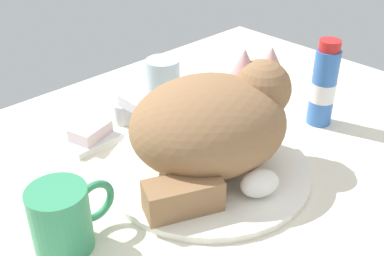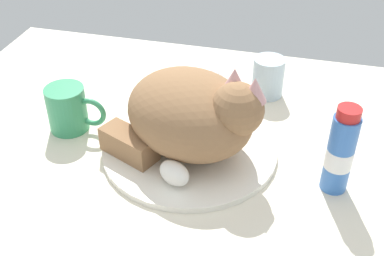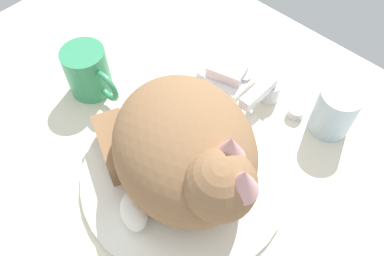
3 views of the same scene
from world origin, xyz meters
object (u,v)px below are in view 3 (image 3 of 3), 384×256
at_px(cat, 185,151).
at_px(rinse_cup, 335,111).
at_px(coffee_mug, 89,72).
at_px(faucet, 266,92).
at_px(soap_bar, 227,70).

height_order(cat, rinse_cup, cat).
xyz_separation_m(cat, coffee_mug, (-0.25, 0.02, -0.04)).
xyz_separation_m(faucet, soap_bar, (-0.08, -0.01, -0.00)).
bearing_deg(cat, faucet, 92.17).
xyz_separation_m(cat, soap_bar, (-0.09, 0.20, -0.06)).
relative_size(coffee_mug, soap_bar, 1.79).
xyz_separation_m(coffee_mug, soap_bar, (0.16, 0.18, -0.02)).
xyz_separation_m(faucet, coffee_mug, (-0.24, -0.19, 0.02)).
distance_m(faucet, coffee_mug, 0.30).
xyz_separation_m(faucet, cat, (0.01, -0.21, 0.06)).
bearing_deg(soap_bar, faucet, 4.78).
bearing_deg(cat, rinse_cup, 66.39).
bearing_deg(coffee_mug, rinse_cup, 31.72).
height_order(cat, coffee_mug, cat).
bearing_deg(coffee_mug, cat, -4.27).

